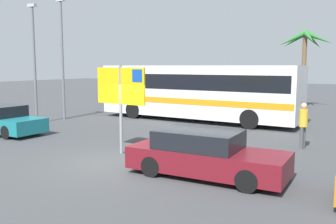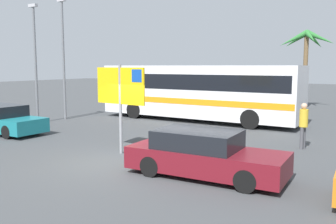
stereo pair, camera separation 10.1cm
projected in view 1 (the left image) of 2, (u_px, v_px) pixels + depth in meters
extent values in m
plane|color=#424447|center=(120.00, 163.00, 12.06)|extent=(120.00, 120.00, 0.00)
cube|color=white|center=(196.00, 91.00, 21.12)|extent=(11.74, 2.47, 2.90)
cube|color=black|center=(196.00, 81.00, 21.05)|extent=(11.27, 2.49, 0.84)
cube|color=orange|center=(196.00, 100.00, 21.18)|extent=(11.63, 2.49, 0.32)
cylinder|color=black|center=(263.00, 114.00, 20.30)|extent=(1.00, 0.28, 1.00)
cylinder|color=black|center=(250.00, 119.00, 18.43)|extent=(1.00, 0.28, 1.00)
cylinder|color=black|center=(154.00, 107.00, 24.10)|extent=(1.00, 0.28, 1.00)
cylinder|color=black|center=(134.00, 110.00, 22.23)|extent=(1.00, 0.28, 1.00)
cylinder|color=gray|center=(121.00, 110.00, 13.16)|extent=(0.11, 0.11, 3.20)
cube|color=yellow|center=(120.00, 86.00, 13.05)|extent=(2.20, 0.18, 1.30)
cube|color=#1447A8|center=(138.00, 76.00, 12.55)|extent=(0.44, 0.09, 0.44)
cube|color=#19757F|center=(3.00, 123.00, 17.23)|extent=(4.38, 1.74, 0.64)
cylinder|color=black|center=(36.00, 127.00, 17.19)|extent=(0.60, 0.16, 0.60)
cylinder|color=black|center=(6.00, 132.00, 15.88)|extent=(0.60, 0.16, 0.60)
cylinder|color=black|center=(1.00, 123.00, 18.62)|extent=(0.60, 0.16, 0.60)
cube|color=maroon|center=(207.00, 160.00, 10.50)|extent=(4.59, 1.96, 0.64)
cube|color=black|center=(199.00, 139.00, 10.56)|extent=(2.42, 1.71, 0.52)
cylinder|color=black|center=(263.00, 166.00, 10.54)|extent=(0.61, 0.19, 0.60)
cylinder|color=black|center=(247.00, 181.00, 9.17)|extent=(0.61, 0.19, 0.60)
cylinder|color=black|center=(176.00, 155.00, 11.87)|extent=(0.61, 0.19, 0.60)
cylinder|color=black|center=(151.00, 166.00, 10.50)|extent=(0.61, 0.19, 0.60)
cylinder|color=#4C4C51|center=(302.00, 138.00, 13.99)|extent=(0.13, 0.13, 0.85)
cylinder|color=#4C4C51|center=(304.00, 137.00, 14.11)|extent=(0.13, 0.13, 0.85)
cylinder|color=gold|center=(304.00, 118.00, 13.95)|extent=(0.32, 0.32, 0.68)
sphere|color=tan|center=(304.00, 106.00, 13.90)|extent=(0.23, 0.23, 0.23)
cylinder|color=slate|center=(63.00, 62.00, 21.46)|extent=(0.14, 0.14, 6.80)
cube|color=#B2B2B7|center=(60.00, 0.00, 21.02)|extent=(0.56, 0.20, 0.16)
cylinder|color=slate|center=(35.00, 66.00, 20.00)|extent=(0.14, 0.14, 6.26)
cube|color=#B2B2B7|center=(32.00, 5.00, 19.60)|extent=(0.56, 0.20, 0.16)
cylinder|color=brown|center=(304.00, 73.00, 26.96)|extent=(0.32, 0.32, 5.34)
cone|color=#2D7533|center=(319.00, 38.00, 26.03)|extent=(2.16, 0.76, 1.26)
cone|color=#2D7533|center=(313.00, 40.00, 27.18)|extent=(1.26, 2.06, 1.40)
cone|color=#2D7533|center=(295.00, 40.00, 27.48)|extent=(2.07, 1.36, 1.31)
cone|color=#2D7533|center=(292.00, 39.00, 26.69)|extent=(2.04, 1.43, 1.33)
cone|color=#2D7533|center=(309.00, 37.00, 25.67)|extent=(1.35, 2.11, 1.17)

